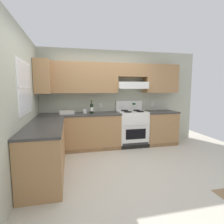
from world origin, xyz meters
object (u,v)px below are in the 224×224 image
object	(u,v)px
wine_bottle	(92,108)
bowl	(67,113)
paper_towel_roll	(85,111)
stove	(132,128)

from	to	relation	value
wine_bottle	bowl	distance (m)	0.62
wine_bottle	paper_towel_roll	bearing A→B (deg)	152.00
bowl	stove	bearing A→B (deg)	-1.01
paper_towel_roll	wine_bottle	bearing A→B (deg)	-28.00
stove	wine_bottle	size ratio (longest dim) A/B	3.42
stove	paper_towel_roll	world-z (taller)	stove
wine_bottle	paper_towel_roll	world-z (taller)	wine_bottle
wine_bottle	bowl	xyz separation A→B (m)	(-0.60, 0.06, -0.11)
bowl	paper_towel_roll	distance (m)	0.45
bowl	paper_towel_roll	size ratio (longest dim) A/B	3.11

